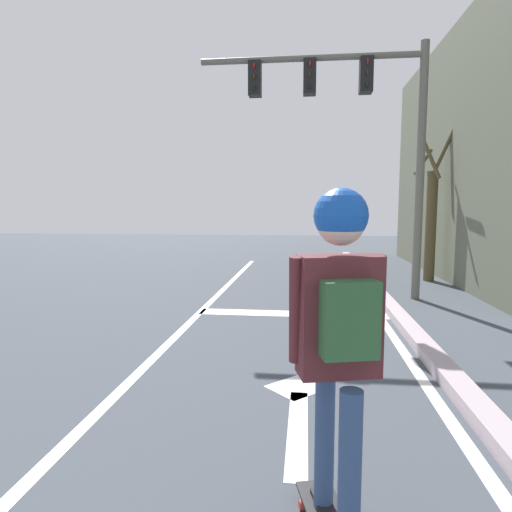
# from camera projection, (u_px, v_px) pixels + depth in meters

# --- Properties ---
(lane_line_center) EXTENTS (0.12, 20.00, 0.01)m
(lane_line_center) POSITION_uv_depth(u_px,v_px,m) (137.00, 374.00, 4.62)
(lane_line_center) COLOR silver
(lane_line_center) RESTS_ON ground
(lane_line_curbside) EXTENTS (0.12, 20.00, 0.01)m
(lane_line_curbside) POSITION_uv_depth(u_px,v_px,m) (428.00, 387.00, 4.29)
(lane_line_curbside) COLOR silver
(lane_line_curbside) RESTS_ON ground
(stop_bar) EXTENTS (3.13, 0.40, 0.01)m
(stop_bar) POSITION_uv_depth(u_px,v_px,m) (293.00, 314.00, 7.28)
(stop_bar) COLOR silver
(stop_bar) RESTS_ON ground
(lane_arrow_stem) EXTENTS (0.16, 1.40, 0.01)m
(lane_arrow_stem) POSITION_uv_depth(u_px,v_px,m) (298.00, 429.00, 3.48)
(lane_arrow_stem) COLOR silver
(lane_arrow_stem) RESTS_ON ground
(lane_arrow_head) EXTENTS (0.71, 0.71, 0.01)m
(lane_arrow_head) POSITION_uv_depth(u_px,v_px,m) (299.00, 386.00, 4.32)
(lane_arrow_head) COLOR silver
(lane_arrow_head) RESTS_ON ground
(curb_strip) EXTENTS (0.24, 24.00, 0.14)m
(curb_strip) POSITION_uv_depth(u_px,v_px,m) (455.00, 382.00, 4.25)
(curb_strip) COLOR #A4949B
(curb_strip) RESTS_ON ground
(skater) EXTENTS (0.48, 0.64, 1.78)m
(skater) POSITION_uv_depth(u_px,v_px,m) (340.00, 318.00, 2.13)
(skater) COLOR #304A74
(skater) RESTS_ON skateboard
(traffic_signal_mast) EXTENTS (4.27, 0.34, 4.82)m
(traffic_signal_mast) POSITION_uv_depth(u_px,v_px,m) (353.00, 111.00, 8.25)
(traffic_signal_mast) COLOR #626154
(traffic_signal_mast) RESTS_ON ground
(roadside_tree) EXTENTS (0.94, 0.95, 3.67)m
(roadside_tree) POSITION_uv_depth(u_px,v_px,m) (431.00, 217.00, 10.47)
(roadside_tree) COLOR brown
(roadside_tree) RESTS_ON ground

